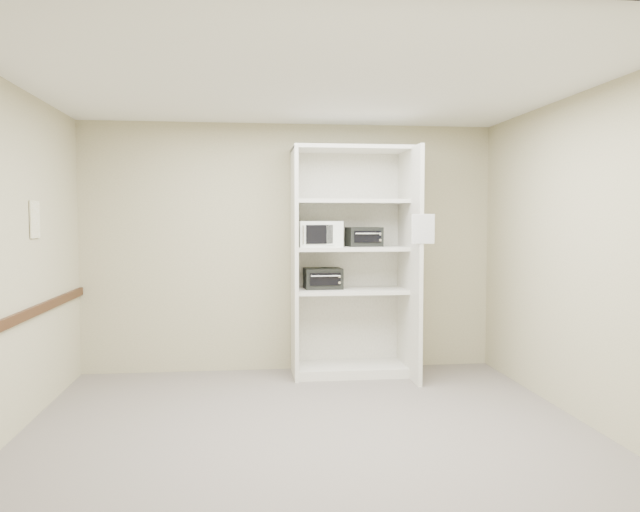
{
  "coord_description": "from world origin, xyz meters",
  "views": [
    {
      "loc": [
        -0.47,
        -4.84,
        1.66
      ],
      "look_at": [
        0.26,
        1.41,
        1.29
      ],
      "focal_mm": 35.0,
      "sensor_mm": 36.0,
      "label": 1
    }
  ],
  "objects": [
    {
      "name": "toaster_oven_upper",
      "position": [
        0.77,
        1.75,
        1.47
      ],
      "size": [
        0.38,
        0.3,
        0.21
      ],
      "primitive_type": "cube",
      "rotation": [
        0.0,
        0.0,
        0.1
      ],
      "color": "black",
      "rests_on": "shelving_unit"
    },
    {
      "name": "ceiling",
      "position": [
        0.0,
        0.0,
        2.7
      ],
      "size": [
        4.5,
        4.0,
        0.01
      ],
      "primitive_type": "cube",
      "color": "white"
    },
    {
      "name": "wall_front",
      "position": [
        0.0,
        -2.0,
        1.35
      ],
      "size": [
        4.5,
        0.02,
        2.7
      ],
      "primitive_type": "cube",
      "color": "#BAB18E",
      "rests_on": "ground"
    },
    {
      "name": "wall_poster",
      "position": [
        -2.24,
        0.62,
        1.66
      ],
      "size": [
        0.01,
        0.22,
        0.31
      ],
      "primitive_type": "cube",
      "color": "white",
      "rests_on": "wall_left"
    },
    {
      "name": "shelving_unit",
      "position": [
        0.67,
        1.7,
        1.13
      ],
      "size": [
        1.24,
        0.92,
        2.42
      ],
      "color": "white",
      "rests_on": "floor"
    },
    {
      "name": "floor",
      "position": [
        0.0,
        0.0,
        0.0
      ],
      "size": [
        4.5,
        4.0,
        0.01
      ],
      "primitive_type": "cube",
      "color": "#69625B",
      "rests_on": "ground"
    },
    {
      "name": "toaster_oven_lower",
      "position": [
        0.33,
        1.75,
        1.03
      ],
      "size": [
        0.41,
        0.31,
        0.22
      ],
      "primitive_type": "cube",
      "rotation": [
        0.0,
        0.0,
        0.04
      ],
      "color": "black",
      "rests_on": "shelving_unit"
    },
    {
      "name": "wall_back",
      "position": [
        0.0,
        2.0,
        1.35
      ],
      "size": [
        4.5,
        0.02,
        2.7
      ],
      "primitive_type": "cube",
      "color": "#BAB18E",
      "rests_on": "ground"
    },
    {
      "name": "paper_sign",
      "position": [
        1.23,
        1.07,
        1.57
      ],
      "size": [
        0.22,
        0.01,
        0.28
      ],
      "primitive_type": "cube",
      "rotation": [
        0.0,
        0.0,
        -0.01
      ],
      "color": "white",
      "rests_on": "shelving_unit"
    },
    {
      "name": "microwave",
      "position": [
        0.28,
        1.71,
        1.51
      ],
      "size": [
        0.47,
        0.37,
        0.27
      ],
      "primitive_type": "cube",
      "rotation": [
        0.0,
        0.0,
        0.05
      ],
      "color": "white",
      "rests_on": "shelving_unit"
    },
    {
      "name": "wall_left",
      "position": [
        -2.25,
        0.0,
        1.35
      ],
      "size": [
        0.02,
        4.0,
        2.7
      ],
      "primitive_type": "cube",
      "color": "#BAB18E",
      "rests_on": "ground"
    },
    {
      "name": "wall_right",
      "position": [
        2.25,
        0.0,
        1.35
      ],
      "size": [
        0.02,
        4.0,
        2.7
      ],
      "primitive_type": "cube",
      "color": "#BAB18E",
      "rests_on": "ground"
    },
    {
      "name": "chair_rail",
      "position": [
        -2.23,
        0.0,
        0.9
      ],
      "size": [
        0.04,
        3.98,
        0.08
      ],
      "primitive_type": "cube",
      "color": "#331A0C",
      "rests_on": "wall_left"
    }
  ]
}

